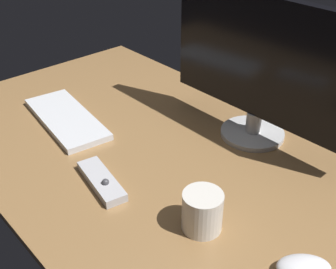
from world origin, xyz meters
TOP-DOWN VIEW (x-y plane):
  - desk at (0.00, 0.00)cm, footprint 140.00×84.00cm
  - monitor at (14.82, 26.92)cm, footprint 58.15×18.43cm
  - keyboard at (-28.52, -9.48)cm, footprint 36.86×18.41cm
  - computer_mouse at (53.12, -5.34)cm, footprint 11.70×12.11cm
  - media_remote at (4.53, -18.92)cm, footprint 18.97×8.76cm
  - coffee_mug at (31.28, -11.00)cm, footprint 8.84×8.84cm

SIDE VIEW (x-z plane):
  - desk at x=0.00cm, z-range 0.00..2.00cm
  - keyboard at x=-28.52cm, z-range 2.00..3.87cm
  - media_remote at x=4.53cm, z-range 1.43..4.82cm
  - computer_mouse at x=53.12cm, z-range 2.00..5.27cm
  - coffee_mug at x=31.28cm, z-range 2.00..11.13cm
  - monitor at x=14.82cm, z-range 3.60..44.04cm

